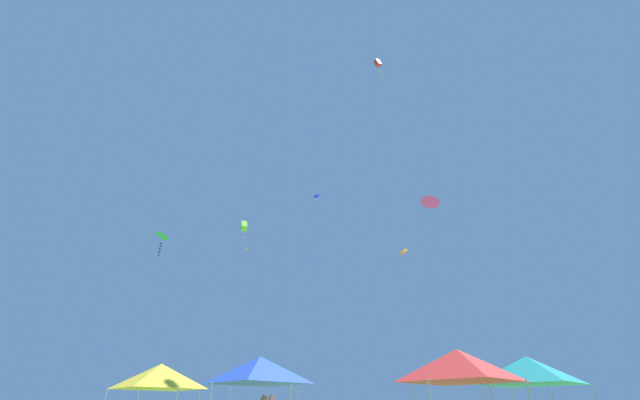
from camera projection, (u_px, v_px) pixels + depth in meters
name	position (u px, v px, depth m)	size (l,w,h in m)	color
canopy_tent_red	(459.00, 365.00, 13.05)	(3.30, 3.30, 3.53)	#9E9EA3
canopy_tent_yellow	(159.00, 376.00, 17.25)	(3.30, 3.30, 3.53)	#9E9EA3
canopy_tent_teal	(529.00, 370.00, 15.84)	(3.42, 3.42, 3.66)	#9E9EA3
canopy_tent_blue	(259.00, 370.00, 16.95)	(3.55, 3.55, 3.80)	#9E9EA3
kite_magenta_delta	(430.00, 201.00, 24.37)	(1.65, 1.65, 0.58)	#D6389E
kite_red_box	(378.00, 63.00, 30.78)	(0.60, 0.69, 2.05)	red
kite_lime_box	(244.00, 227.00, 36.32)	(0.97, 1.38, 3.10)	#75D138
kite_blue_delta	(317.00, 195.00, 34.55)	(0.88, 0.74, 0.69)	blue
kite_orange_diamond	(403.00, 253.00, 35.79)	(1.05, 1.06, 2.12)	orange
kite_green_delta	(162.00, 236.00, 37.86)	(1.85, 1.86, 2.61)	green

